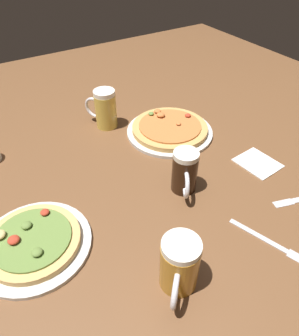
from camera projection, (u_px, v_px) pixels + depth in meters
The scene contains 8 objects.
ground_plane at pixel (150, 176), 1.02m from camera, with size 2.40×2.40×0.03m, color brown.
pizza_plate_near at pixel (33, 242), 0.78m from camera, with size 0.29×0.29×0.05m.
pizza_plate_far at pixel (170, 129), 1.17m from camera, with size 0.32×0.32×0.05m.
beer_mug_dark at pixel (179, 265), 0.67m from camera, with size 0.11×0.12×0.14m.
beer_mug_amber at pixel (185, 172), 0.91m from camera, with size 0.09×0.12×0.14m.
beer_mug_pale at pixel (105, 109), 1.17m from camera, with size 0.09×0.13×0.15m.
napkin_folded at pixel (258, 163), 1.04m from camera, with size 0.12×0.13×0.01m, color white.
fork_left at pixel (268, 241), 0.80m from camera, with size 0.08×0.20×0.01m.
Camera 1 is at (-0.40, -0.64, 0.66)m, focal length 33.14 mm.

